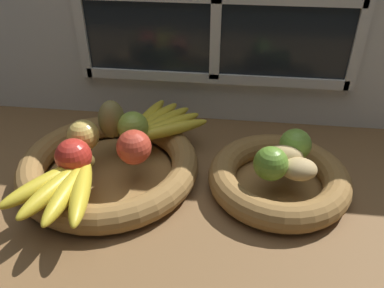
# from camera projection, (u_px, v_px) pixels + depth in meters

# --- Properties ---
(ground_plane) EXTENTS (1.40, 0.90, 0.03)m
(ground_plane) POSITION_uv_depth(u_px,v_px,m) (202.00, 194.00, 0.80)
(ground_plane) COLOR brown
(back_wall) EXTENTS (1.40, 0.05, 0.55)m
(back_wall) POSITION_uv_depth(u_px,v_px,m) (217.00, 9.00, 0.88)
(back_wall) COLOR silver
(back_wall) RESTS_ON ground_plane
(fruit_bowl_left) EXTENTS (0.37, 0.37, 0.06)m
(fruit_bowl_left) POSITION_uv_depth(u_px,v_px,m) (109.00, 166.00, 0.81)
(fruit_bowl_left) COLOR olive
(fruit_bowl_left) RESTS_ON ground_plane
(fruit_bowl_right) EXTENTS (0.28, 0.28, 0.06)m
(fruit_bowl_right) POSITION_uv_depth(u_px,v_px,m) (278.00, 179.00, 0.78)
(fruit_bowl_right) COLOR olive
(fruit_bowl_right) RESTS_ON ground_plane
(apple_green_back) EXTENTS (0.07, 0.07, 0.07)m
(apple_green_back) POSITION_uv_depth(u_px,v_px,m) (133.00, 127.00, 0.82)
(apple_green_back) COLOR #8CAD3D
(apple_green_back) RESTS_ON fruit_bowl_left
(apple_red_front) EXTENTS (0.07, 0.07, 0.07)m
(apple_red_front) POSITION_uv_depth(u_px,v_px,m) (73.00, 156.00, 0.73)
(apple_red_front) COLOR red
(apple_red_front) RESTS_ON fruit_bowl_left
(apple_red_right) EXTENTS (0.07, 0.07, 0.07)m
(apple_red_right) POSITION_uv_depth(u_px,v_px,m) (134.00, 148.00, 0.75)
(apple_red_right) COLOR #CC422D
(apple_red_right) RESTS_ON fruit_bowl_left
(apple_golden_left) EXTENTS (0.07, 0.07, 0.07)m
(apple_golden_left) POSITION_uv_depth(u_px,v_px,m) (83.00, 135.00, 0.79)
(apple_golden_left) COLOR #DBB756
(apple_golden_left) RESTS_ON fruit_bowl_left
(pear_brown) EXTENTS (0.07, 0.07, 0.09)m
(pear_brown) POSITION_uv_depth(u_px,v_px,m) (111.00, 119.00, 0.83)
(pear_brown) COLOR olive
(pear_brown) RESTS_ON fruit_bowl_left
(banana_bunch_front) EXTENTS (0.17, 0.19, 0.03)m
(banana_bunch_front) POSITION_uv_depth(u_px,v_px,m) (63.00, 187.00, 0.68)
(banana_bunch_front) COLOR gold
(banana_bunch_front) RESTS_ON fruit_bowl_left
(banana_bunch_back) EXTENTS (0.18, 0.20, 0.03)m
(banana_bunch_back) POSITION_uv_depth(u_px,v_px,m) (158.00, 124.00, 0.87)
(banana_bunch_back) COLOR yellow
(banana_bunch_back) RESTS_ON fruit_bowl_left
(potato_large) EXTENTS (0.09, 0.05, 0.05)m
(potato_large) POSITION_uv_depth(u_px,v_px,m) (282.00, 157.00, 0.75)
(potato_large) COLOR tan
(potato_large) RESTS_ON fruit_bowl_right
(potato_small) EXTENTS (0.07, 0.05, 0.04)m
(potato_small) POSITION_uv_depth(u_px,v_px,m) (299.00, 169.00, 0.72)
(potato_small) COLOR tan
(potato_small) RESTS_ON fruit_bowl_right
(lime_near) EXTENTS (0.06, 0.06, 0.06)m
(lime_near) POSITION_uv_depth(u_px,v_px,m) (271.00, 164.00, 0.72)
(lime_near) COLOR olive
(lime_near) RESTS_ON fruit_bowl_right
(lime_far) EXTENTS (0.06, 0.06, 0.06)m
(lime_far) POSITION_uv_depth(u_px,v_px,m) (295.00, 144.00, 0.77)
(lime_far) COLOR #7AAD3D
(lime_far) RESTS_ON fruit_bowl_right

